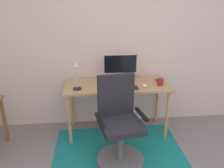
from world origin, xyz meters
TOP-DOWN VIEW (x-y plane):
  - wall_back at (0.00, 2.20)m, footprint 6.00×0.10m
  - area_rug at (-0.11, 1.23)m, footprint 1.69×1.39m
  - desk at (-0.07, 1.82)m, footprint 1.47×0.61m
  - monitor at (-0.01, 1.99)m, footprint 0.50×0.18m
  - keyboard at (-0.03, 1.65)m, footprint 0.43×0.13m
  - computer_mouse at (0.29, 1.70)m, footprint 0.06×0.10m
  - coffee_cup at (0.51, 1.73)m, footprint 0.09×0.09m
  - cell_phone at (0.55, 1.88)m, footprint 0.08×0.15m
  - desk_lamp at (-0.63, 1.69)m, footprint 0.11×0.11m
  - office_chair at (-0.12, 1.18)m, footprint 0.60×0.58m

SIDE VIEW (x-z plane):
  - area_rug at x=-0.11m, z-range 0.00..0.01m
  - office_chair at x=-0.12m, z-range -0.11..0.96m
  - desk at x=-0.07m, z-range 0.30..1.06m
  - cell_phone at x=0.55m, z-range 0.76..0.77m
  - keyboard at x=-0.03m, z-range 0.76..0.78m
  - computer_mouse at x=0.29m, z-range 0.76..0.80m
  - coffee_cup at x=0.51m, z-range 0.76..0.86m
  - monitor at x=-0.01m, z-range 0.80..1.19m
  - desk_lamp at x=-0.63m, z-range 0.81..1.19m
  - wall_back at x=0.00m, z-range 0.00..2.60m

